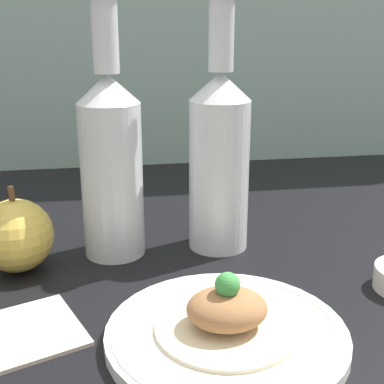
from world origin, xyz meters
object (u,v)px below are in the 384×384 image
(plate, at_px, (226,333))
(apple, at_px, (16,235))
(plated_food, at_px, (227,313))
(cider_bottle_right, at_px, (219,154))
(cider_bottle_left, at_px, (111,159))

(plate, relative_size, apple, 2.18)
(plate, distance_m, apple, 0.28)
(plate, bearing_deg, plated_food, 104.04)
(plated_food, height_order, apple, apple)
(plate, xyz_separation_m, cider_bottle_right, (0.04, 0.21, 0.11))
(plated_food, relative_size, apple, 1.29)
(plate, relative_size, cider_bottle_left, 0.71)
(plate, height_order, cider_bottle_left, cider_bottle_left)
(cider_bottle_left, relative_size, apple, 3.09)
(plated_food, distance_m, apple, 0.28)
(cider_bottle_right, bearing_deg, plated_food, -99.74)
(cider_bottle_left, height_order, cider_bottle_right, same)
(cider_bottle_left, bearing_deg, plated_food, -65.64)
(plated_food, xyz_separation_m, apple, (-0.21, 0.18, 0.01))
(plate, distance_m, plated_food, 0.02)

